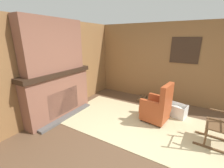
{
  "coord_description": "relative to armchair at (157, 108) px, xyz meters",
  "views": [
    {
      "loc": [
        0.76,
        -2.47,
        2.04
      ],
      "look_at": [
        -1.12,
        0.71,
        0.9
      ],
      "focal_mm": 24.0,
      "sensor_mm": 36.0,
      "label": 1
    }
  ],
  "objects": [
    {
      "name": "firewood_stack",
      "position": [
        -0.71,
        1.11,
        -0.31
      ],
      "size": [
        0.39,
        0.44,
        0.12
      ],
      "rotation": [
        0.0,
        0.0,
        0.07
      ],
      "color": "brown",
      "rests_on": "ground"
    },
    {
      "name": "wood_panel_wall_left",
      "position": [
        -2.56,
        -1.01,
        0.89
      ],
      "size": [
        0.06,
        5.63,
        2.51
      ],
      "color": "olive",
      "rests_on": "ground"
    },
    {
      "name": "wood_panel_wall_back",
      "position": [
        -0.0,
        1.54,
        0.9
      ],
      "size": [
        5.63,
        0.09,
        2.51
      ],
      "color": "olive",
      "rests_on": "ground"
    },
    {
      "name": "fireplace_hearth",
      "position": [
        -2.34,
        -1.01,
        0.25
      ],
      "size": [
        0.56,
        1.97,
        1.24
      ],
      "color": "brown",
      "rests_on": "ground"
    },
    {
      "name": "chimney_breast",
      "position": [
        -2.35,
        -1.01,
        1.5
      ],
      "size": [
        0.31,
        1.64,
        1.25
      ],
      "color": "brown",
      "rests_on": "fireplace_hearth"
    },
    {
      "name": "ground_plane",
      "position": [
        -0.01,
        -1.01,
        -0.37
      ],
      "size": [
        14.0,
        14.0,
        0.0
      ],
      "primitive_type": "plane",
      "color": "brown"
    },
    {
      "name": "laundry_basket",
      "position": [
        0.38,
        0.54,
        -0.2
      ],
      "size": [
        0.58,
        0.45,
        0.34
      ],
      "rotation": [
        0.0,
        0.0,
        -0.24
      ],
      "color": "white",
      "rests_on": "ground"
    },
    {
      "name": "rocking_chair",
      "position": [
        1.32,
        -0.28,
        0.08
      ],
      "size": [
        0.83,
        0.54,
        1.36
      ],
      "rotation": [
        0.0,
        0.0,
        3.08
      ],
      "color": "brown",
      "rests_on": "ground"
    },
    {
      "name": "oil_lamp_vase",
      "position": [
        -2.39,
        -1.67,
        0.97
      ],
      "size": [
        0.12,
        0.12,
        0.29
      ],
      "color": "#99B29E",
      "rests_on": "fireplace_hearth"
    },
    {
      "name": "area_rug",
      "position": [
        -0.37,
        -0.34,
        -0.36
      ],
      "size": [
        3.79,
        2.0,
        0.01
      ],
      "color": "#C6B789",
      "rests_on": "ground"
    },
    {
      "name": "armchair",
      "position": [
        0.0,
        0.0,
        0.0
      ],
      "size": [
        0.69,
        0.67,
        1.02
      ],
      "rotation": [
        0.0,
        0.0,
        3.0
      ],
      "color": "#A84723",
      "rests_on": "ground"
    },
    {
      "name": "storage_case",
      "position": [
        -2.39,
        -0.89,
        0.94
      ],
      "size": [
        0.14,
        0.25,
        0.14
      ],
      "color": "brown",
      "rests_on": "fireplace_hearth"
    }
  ]
}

